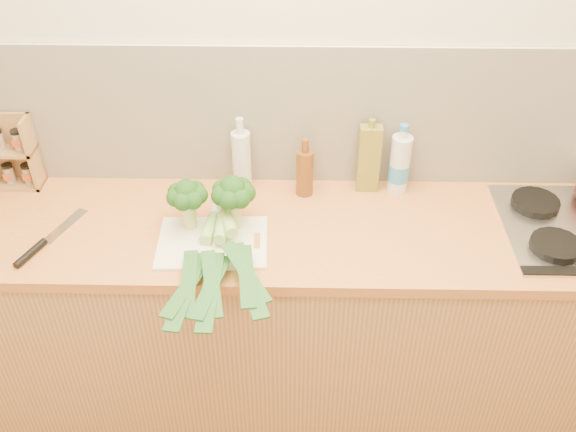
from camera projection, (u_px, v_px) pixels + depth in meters
name	position (u px, v px, depth m)	size (l,w,h in m)	color
room_shell	(296.00, 117.00, 2.31)	(3.50, 3.50, 3.50)	beige
counter	(294.00, 315.00, 2.52)	(3.20, 0.62, 0.90)	tan
chopping_board	(213.00, 242.00, 2.17)	(0.37, 0.27, 0.01)	white
broccoli_left	(187.00, 196.00, 2.15)	(0.14, 0.14, 0.19)	#B5CA76
broccoli_right	(233.00, 193.00, 2.15)	(0.15, 0.15, 0.20)	#B5CA76
leek_front	(204.00, 243.00, 2.12)	(0.14, 0.65, 0.04)	white
leek_mid	(219.00, 243.00, 2.09)	(0.10, 0.65, 0.04)	white
leek_back	(234.00, 239.00, 2.08)	(0.23, 0.59, 0.04)	white
chefs_knife	(39.00, 246.00, 2.15)	(0.16, 0.33, 0.03)	silver
spice_rack	(5.00, 155.00, 2.38)	(0.24, 0.10, 0.29)	#B0864B
oil_tin	(369.00, 158.00, 2.35)	(0.08, 0.05, 0.29)	olive
glass_bottle	(242.00, 159.00, 2.37)	(0.07, 0.07, 0.29)	silver
amber_bottle	(305.00, 172.00, 2.35)	(0.06, 0.06, 0.23)	brown
water_bottle	(399.00, 165.00, 2.36)	(0.08, 0.08, 0.26)	silver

